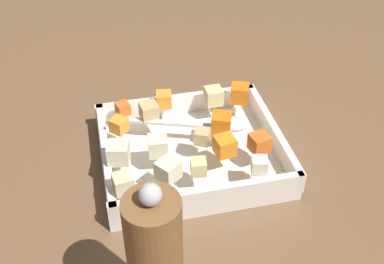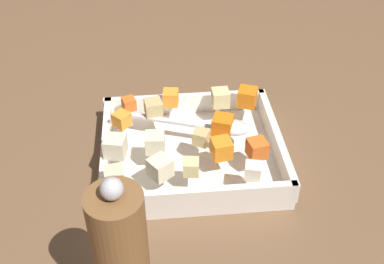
# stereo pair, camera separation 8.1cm
# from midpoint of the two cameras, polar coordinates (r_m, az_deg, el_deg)

# --- Properties ---
(ground_plane) EXTENTS (4.00, 4.00, 0.00)m
(ground_plane) POSITION_cam_midpoint_polar(r_m,az_deg,el_deg) (0.84, -2.80, -3.82)
(ground_plane) COLOR brown
(baking_dish) EXTENTS (0.30, 0.26, 0.05)m
(baking_dish) POSITION_cam_midpoint_polar(r_m,az_deg,el_deg) (0.84, -2.76, -2.62)
(baking_dish) COLOR white
(baking_dish) RESTS_ON ground_plane
(carrot_chunk_far_right) EXTENTS (0.03, 0.03, 0.02)m
(carrot_chunk_far_right) POSITION_cam_midpoint_polar(r_m,az_deg,el_deg) (0.87, -10.73, 2.59)
(carrot_chunk_far_right) COLOR orange
(carrot_chunk_far_right) RESTS_ON baking_dish
(carrot_chunk_under_handle) EXTENTS (0.04, 0.04, 0.03)m
(carrot_chunk_under_handle) POSITION_cam_midpoint_polar(r_m,az_deg,el_deg) (0.89, 3.02, 4.45)
(carrot_chunk_under_handle) COLOR orange
(carrot_chunk_under_handle) RESTS_ON baking_dish
(carrot_chunk_corner_sw) EXTENTS (0.04, 0.04, 0.02)m
(carrot_chunk_corner_sw) POSITION_cam_midpoint_polar(r_m,az_deg,el_deg) (0.83, -11.31, 0.68)
(carrot_chunk_corner_sw) COLOR orange
(carrot_chunk_corner_sw) RESTS_ON baking_dish
(carrot_chunk_far_left) EXTENTS (0.04, 0.04, 0.03)m
(carrot_chunk_far_left) POSITION_cam_midpoint_polar(r_m,az_deg,el_deg) (0.77, 0.89, -1.75)
(carrot_chunk_far_left) COLOR orange
(carrot_chunk_far_left) RESTS_ON baking_dish
(carrot_chunk_rim_edge) EXTENTS (0.03, 0.03, 0.03)m
(carrot_chunk_rim_edge) POSITION_cam_midpoint_polar(r_m,az_deg,el_deg) (0.88, -5.93, 3.71)
(carrot_chunk_rim_edge) COLOR orange
(carrot_chunk_rim_edge) RESTS_ON baking_dish
(carrot_chunk_back_center) EXTENTS (0.04, 0.04, 0.03)m
(carrot_chunk_back_center) POSITION_cam_midpoint_polar(r_m,az_deg,el_deg) (0.82, 0.63, 0.97)
(carrot_chunk_back_center) COLOR orange
(carrot_chunk_back_center) RESTS_ON baking_dish
(carrot_chunk_mid_right) EXTENTS (0.03, 0.03, 0.03)m
(carrot_chunk_mid_right) POSITION_cam_midpoint_polar(r_m,az_deg,el_deg) (0.78, 4.98, -1.40)
(carrot_chunk_mid_right) COLOR orange
(carrot_chunk_mid_right) RESTS_ON baking_dish
(potato_chunk_corner_ne) EXTENTS (0.03, 0.03, 0.03)m
(potato_chunk_corner_ne) POSITION_cam_midpoint_polar(r_m,az_deg,el_deg) (0.85, -7.77, 2.31)
(potato_chunk_corner_ne) COLOR tan
(potato_chunk_corner_ne) RESTS_ON baking_dish
(potato_chunk_corner_se) EXTENTS (0.04, 0.04, 0.03)m
(potato_chunk_corner_se) POSITION_cam_midpoint_polar(r_m,az_deg,el_deg) (0.77, -11.59, -2.51)
(potato_chunk_corner_se) COLOR beige
(potato_chunk_corner_se) RESTS_ON baking_dish
(potato_chunk_near_right) EXTENTS (0.03, 0.03, 0.03)m
(potato_chunk_near_right) POSITION_cam_midpoint_polar(r_m,az_deg,el_deg) (0.78, -7.01, -1.70)
(potato_chunk_near_right) COLOR beige
(potato_chunk_near_right) RESTS_ON baking_dish
(potato_chunk_near_spoon) EXTENTS (0.04, 0.04, 0.03)m
(potato_chunk_near_spoon) POSITION_cam_midpoint_polar(r_m,az_deg,el_deg) (0.73, -5.99, -4.59)
(potato_chunk_near_spoon) COLOR beige
(potato_chunk_near_spoon) RESTS_ON baking_dish
(potato_chunk_near_left) EXTENTS (0.03, 0.03, 0.03)m
(potato_chunk_near_left) POSITION_cam_midpoint_polar(r_m,az_deg,el_deg) (0.88, -0.08, 4.14)
(potato_chunk_near_left) COLOR #E0CC89
(potato_chunk_near_left) RESTS_ON baking_dish
(potato_chunk_front_center) EXTENTS (0.03, 0.03, 0.02)m
(potato_chunk_front_center) POSITION_cam_midpoint_polar(r_m,az_deg,el_deg) (0.74, -2.37, -4.22)
(potato_chunk_front_center) COLOR #E0CC89
(potato_chunk_front_center) RESTS_ON baking_dish
(potato_chunk_mid_left) EXTENTS (0.03, 0.03, 0.03)m
(potato_chunk_mid_left) POSITION_cam_midpoint_polar(r_m,az_deg,el_deg) (0.73, -11.25, -6.05)
(potato_chunk_mid_left) COLOR beige
(potato_chunk_mid_left) RESTS_ON baking_dish
(potato_chunk_heap_top) EXTENTS (0.03, 0.03, 0.02)m
(potato_chunk_heap_top) POSITION_cam_midpoint_polar(r_m,az_deg,el_deg) (0.80, -1.69, -0.65)
(potato_chunk_heap_top) COLOR tan
(potato_chunk_heap_top) RESTS_ON baking_dish
(parsnip_chunk_heap_side) EXTENTS (0.03, 0.03, 0.02)m
(parsnip_chunk_heap_side) POSITION_cam_midpoint_polar(r_m,az_deg,el_deg) (0.75, 4.84, -4.01)
(parsnip_chunk_heap_side) COLOR silver
(parsnip_chunk_heap_side) RESTS_ON baking_dish
(serving_spoon) EXTENTS (0.20, 0.09, 0.02)m
(serving_spoon) POSITION_cam_midpoint_polar(r_m,az_deg,el_deg) (0.83, 0.67, 0.85)
(serving_spoon) COLOR silver
(serving_spoon) RESTS_ON baking_dish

